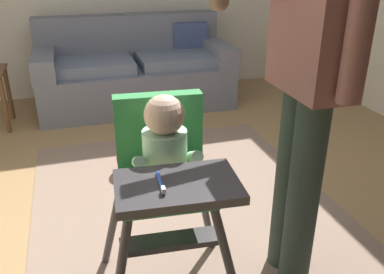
% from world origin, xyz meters
% --- Properties ---
extents(ground, '(6.11, 6.65, 0.10)m').
position_xyz_m(ground, '(0.00, 0.00, -0.05)').
color(ground, '#A37F51').
extents(area_rug, '(1.81, 2.64, 0.01)m').
position_xyz_m(area_rug, '(0.02, -0.16, 0.00)').
color(area_rug, gray).
rests_on(area_rug, ground).
extents(couch, '(1.88, 0.86, 0.86)m').
position_xyz_m(couch, '(0.06, 2.03, 0.33)').
color(couch, slate).
rests_on(couch, ground).
extents(high_chair, '(0.65, 0.76, 0.97)m').
position_xyz_m(high_chair, '(-0.25, -0.60, 0.66)').
color(high_chair, '#373537').
rests_on(high_chair, ground).
extents(adult_standing, '(0.51, 0.50, 1.74)m').
position_xyz_m(adult_standing, '(0.34, -0.61, 0.99)').
color(adult_standing, '#27342C').
rests_on(adult_standing, ground).
extents(toy_ball_second, '(0.21, 0.21, 0.21)m').
position_xyz_m(toy_ball_second, '(-0.22, 0.60, 0.11)').
color(toy_ball_second, '#D13D33').
rests_on(toy_ball_second, ground).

